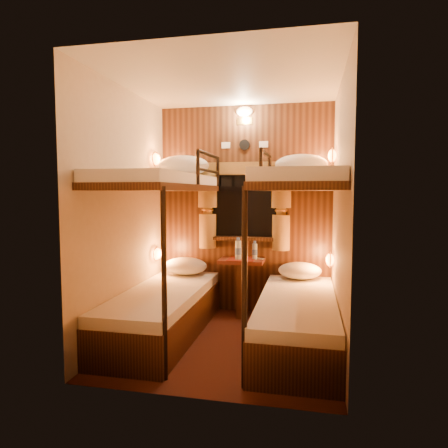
% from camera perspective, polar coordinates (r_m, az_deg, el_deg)
% --- Properties ---
extents(floor, '(2.10, 2.10, 0.00)m').
position_cam_1_polar(floor, '(3.91, 0.37, -16.52)').
color(floor, '#3D1B10').
rests_on(floor, ground).
extents(ceiling, '(2.10, 2.10, 0.00)m').
position_cam_1_polar(ceiling, '(3.78, 0.39, 19.80)').
color(ceiling, silver).
rests_on(ceiling, wall_back).
extents(wall_back, '(2.40, 0.00, 2.40)m').
position_cam_1_polar(wall_back, '(4.69, 2.98, 2.04)').
color(wall_back, '#C6B293').
rests_on(wall_back, floor).
extents(wall_front, '(2.40, 0.00, 2.40)m').
position_cam_1_polar(wall_front, '(2.64, -4.24, 0.05)').
color(wall_front, '#C6B293').
rests_on(wall_front, floor).
extents(wall_left, '(0.00, 2.40, 2.40)m').
position_cam_1_polar(wall_left, '(3.98, -13.88, 1.46)').
color(wall_left, '#C6B293').
rests_on(wall_left, floor).
extents(wall_right, '(0.00, 2.40, 2.40)m').
position_cam_1_polar(wall_right, '(3.59, 16.22, 1.08)').
color(wall_right, '#C6B293').
rests_on(wall_right, floor).
extents(back_panel, '(2.00, 0.03, 2.40)m').
position_cam_1_polar(back_panel, '(4.67, 2.95, 2.03)').
color(back_panel, black).
rests_on(back_panel, floor).
extents(bunk_left, '(0.72, 1.90, 1.82)m').
position_cam_1_polar(bunk_left, '(3.99, -8.66, -7.77)').
color(bunk_left, black).
rests_on(bunk_left, floor).
extents(bunk_right, '(0.72, 1.90, 1.82)m').
position_cam_1_polar(bunk_right, '(3.74, 10.47, -8.62)').
color(bunk_right, black).
rests_on(bunk_right, floor).
extents(window, '(1.00, 0.12, 0.79)m').
position_cam_1_polar(window, '(4.64, 2.89, 1.78)').
color(window, black).
rests_on(window, back_panel).
extents(curtains, '(1.10, 0.22, 1.00)m').
position_cam_1_polar(curtains, '(4.61, 2.83, 2.78)').
color(curtains, brown).
rests_on(curtains, back_panel).
extents(back_fixtures, '(0.54, 0.09, 0.48)m').
position_cam_1_polar(back_fixtures, '(4.71, 2.93, 14.84)').
color(back_fixtures, black).
rests_on(back_fixtures, back_panel).
extents(reading_lamps, '(2.00, 0.20, 1.25)m').
position_cam_1_polar(reading_lamps, '(4.34, 2.25, 2.36)').
color(reading_lamps, orange).
rests_on(reading_lamps, wall_left).
extents(table, '(0.50, 0.34, 0.66)m').
position_cam_1_polar(table, '(4.59, 2.54, -7.91)').
color(table, '#572314').
rests_on(table, floor).
extents(bottle_left, '(0.07, 0.07, 0.25)m').
position_cam_1_polar(bottle_left, '(4.49, 2.04, -3.74)').
color(bottle_left, '#99BFE5').
rests_on(bottle_left, table).
extents(bottle_right, '(0.06, 0.06, 0.21)m').
position_cam_1_polar(bottle_right, '(4.53, 4.42, -3.90)').
color(bottle_right, '#99BFE5').
rests_on(bottle_right, table).
extents(sachet_a, '(0.09, 0.08, 0.01)m').
position_cam_1_polar(sachet_a, '(4.56, 5.21, -4.97)').
color(sachet_a, silver).
rests_on(sachet_a, table).
extents(sachet_b, '(0.08, 0.07, 0.01)m').
position_cam_1_polar(sachet_b, '(4.61, 4.71, -4.86)').
color(sachet_b, silver).
rests_on(sachet_b, table).
extents(pillow_lower_left, '(0.50, 0.36, 0.20)m').
position_cam_1_polar(pillow_lower_left, '(4.66, -5.52, -5.98)').
color(pillow_lower_left, silver).
rests_on(pillow_lower_left, bunk_left).
extents(pillow_lower_right, '(0.47, 0.34, 0.18)m').
position_cam_1_polar(pillow_lower_right, '(4.48, 10.77, -6.56)').
color(pillow_lower_right, silver).
rests_on(pillow_lower_right, bunk_right).
extents(pillow_upper_left, '(0.58, 0.42, 0.23)m').
position_cam_1_polar(pillow_upper_left, '(4.54, -5.83, 8.28)').
color(pillow_upper_left, silver).
rests_on(pillow_upper_left, bunk_left).
extents(pillow_upper_right, '(0.55, 0.39, 0.21)m').
position_cam_1_polar(pillow_upper_right, '(4.28, 10.96, 8.35)').
color(pillow_upper_right, silver).
rests_on(pillow_upper_right, bunk_right).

